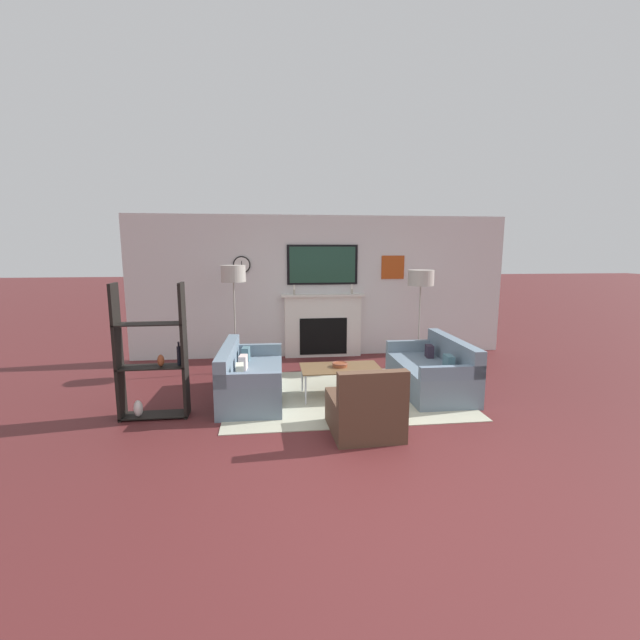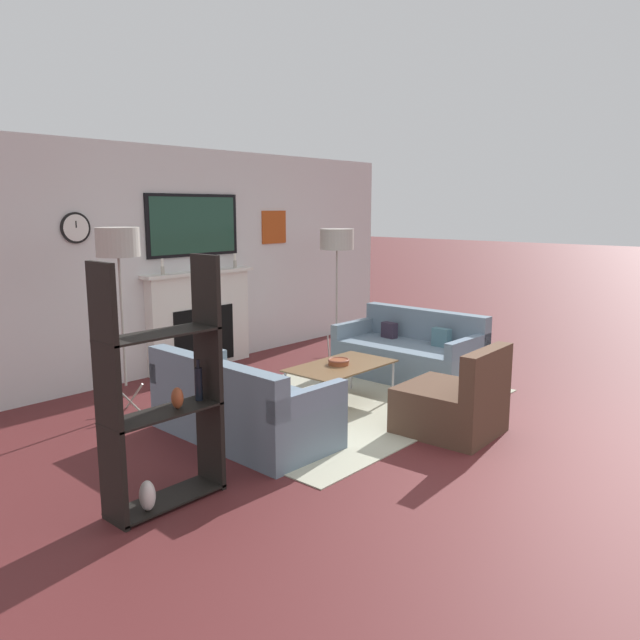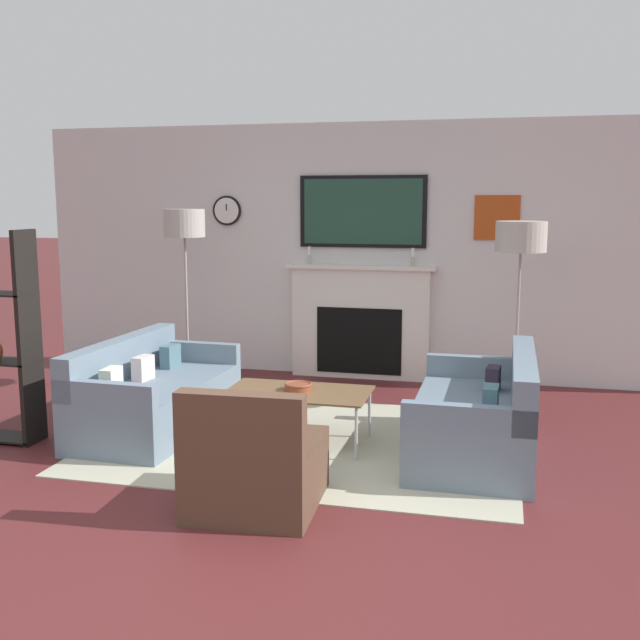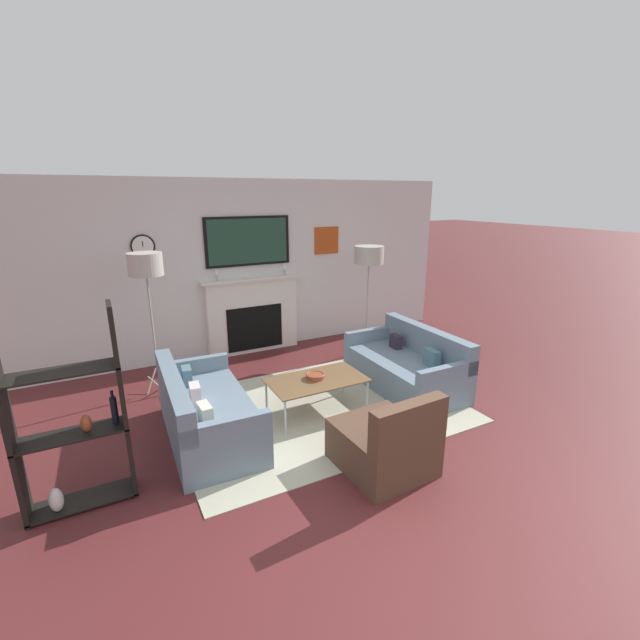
% 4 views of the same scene
% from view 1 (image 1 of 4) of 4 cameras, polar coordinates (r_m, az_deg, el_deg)
% --- Properties ---
extents(ground_plane, '(60.00, 60.00, 0.00)m').
position_cam_1_polar(ground_plane, '(4.41, 8.05, -18.65)').
color(ground_plane, '#552021').
extents(fireplace_wall, '(7.28, 0.28, 2.70)m').
position_cam_1_polar(fireplace_wall, '(8.27, 0.31, 3.65)').
color(fireplace_wall, silver).
rests_on(fireplace_wall, ground_plane).
extents(area_rug, '(3.27, 2.40, 0.01)m').
position_cam_1_polar(area_rug, '(6.26, 3.08, -9.83)').
color(area_rug, '#B2B199').
rests_on(area_rug, ground_plane).
extents(couch_left, '(0.87, 1.71, 0.75)m').
position_cam_1_polar(couch_left, '(6.09, -9.40, -7.81)').
color(couch_left, slate).
rests_on(couch_left, ground_plane).
extents(couch_right, '(0.88, 1.67, 0.78)m').
position_cam_1_polar(couch_right, '(6.53, 14.76, -6.81)').
color(couch_right, slate).
rests_on(couch_right, ground_plane).
extents(armchair, '(0.79, 0.85, 0.81)m').
position_cam_1_polar(armchair, '(4.95, 6.03, -11.98)').
color(armchair, brown).
rests_on(armchair, ground_plane).
extents(coffee_table, '(1.11, 0.64, 0.43)m').
position_cam_1_polar(coffee_table, '(6.05, 2.75, -6.53)').
color(coffee_table, brown).
rests_on(coffee_table, ground_plane).
extents(decorative_bowl, '(0.22, 0.22, 0.06)m').
position_cam_1_polar(decorative_bowl, '(6.06, 2.67, -5.95)').
color(decorative_bowl, brown).
rests_on(decorative_bowl, coffee_table).
extents(floor_lamp_left, '(0.40, 0.40, 1.81)m').
position_cam_1_polar(floor_lamp_left, '(7.21, -11.49, 5.88)').
color(floor_lamp_left, '#9E998E').
rests_on(floor_lamp_left, ground_plane).
extents(floor_lamp_right, '(0.45, 0.45, 1.72)m').
position_cam_1_polar(floor_lamp_right, '(7.67, 13.30, 5.35)').
color(floor_lamp_right, '#9E998E').
rests_on(floor_lamp_right, ground_plane).
extents(shelf_unit, '(0.82, 0.28, 1.68)m').
position_cam_1_polar(shelf_unit, '(5.62, -21.53, -4.77)').
color(shelf_unit, black).
rests_on(shelf_unit, ground_plane).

